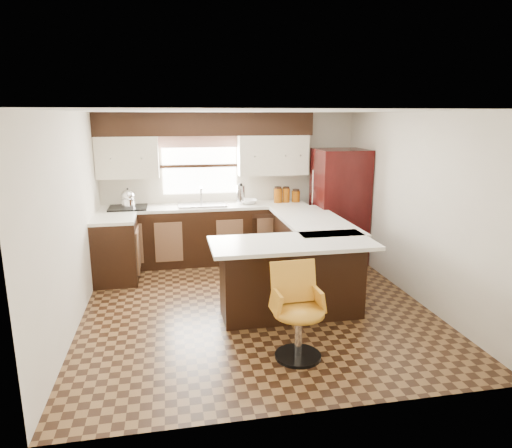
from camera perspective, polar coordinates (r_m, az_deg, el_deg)
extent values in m
plane|color=#49301A|center=(5.89, -0.14, -10.10)|extent=(4.40, 4.40, 0.00)
plane|color=silver|center=(5.40, -0.15, 13.93)|extent=(4.40, 4.40, 0.00)
plane|color=beige|center=(7.66, -3.23, 4.76)|extent=(4.40, 0.00, 4.40)
plane|color=beige|center=(3.46, 6.70, -6.10)|extent=(4.40, 0.00, 4.40)
plane|color=beige|center=(5.54, -22.01, 0.43)|extent=(0.00, 4.40, 4.40)
plane|color=beige|center=(6.26, 19.12, 2.07)|extent=(0.00, 4.40, 4.40)
cube|color=black|center=(7.48, -6.26, -1.39)|extent=(3.30, 0.60, 0.90)
cube|color=black|center=(6.87, -17.10, -3.25)|extent=(0.60, 0.70, 0.90)
cube|color=silver|center=(7.37, -6.36, 2.16)|extent=(3.30, 0.60, 0.04)
cube|color=silver|center=(6.76, -17.37, 0.59)|extent=(0.60, 0.70, 0.04)
cube|color=black|center=(7.36, -6.31, 12.32)|extent=(3.40, 0.35, 0.36)
cube|color=beige|center=(7.39, -15.77, 8.02)|extent=(0.94, 0.35, 0.64)
cube|color=beige|center=(7.55, 2.08, 8.62)|extent=(1.14, 0.35, 0.64)
cube|color=white|center=(7.55, -7.04, 7.23)|extent=(1.20, 0.02, 0.90)
cube|color=#D19B93|center=(7.48, -7.10, 10.17)|extent=(1.30, 0.06, 0.18)
cube|color=#B2B2B7|center=(7.34, -6.74, 2.40)|extent=(0.75, 0.45, 0.03)
cube|color=black|center=(7.35, 1.72, -1.73)|extent=(0.58, 0.03, 0.78)
cube|color=black|center=(7.35, -15.72, 1.98)|extent=(0.58, 0.50, 0.02)
cube|color=black|center=(6.52, 6.64, -3.64)|extent=(0.60, 1.95, 0.90)
cube|color=black|center=(5.49, 4.42, -6.90)|extent=(1.65, 0.60, 0.90)
cube|color=silver|center=(6.41, 7.18, 0.43)|extent=(0.84, 1.95, 0.04)
cube|color=silver|center=(5.25, 4.56, -2.41)|extent=(1.89, 0.84, 0.04)
cube|color=black|center=(7.51, 10.34, 2.20)|extent=(0.79, 0.75, 1.83)
cylinder|color=silver|center=(7.40, -1.93, 3.66)|extent=(0.14, 0.14, 0.30)
imported|color=white|center=(7.45, -0.94, 2.81)|extent=(0.29, 0.29, 0.07)
cylinder|color=#874208|center=(7.55, 2.75, 3.58)|extent=(0.14, 0.14, 0.23)
cylinder|color=#874208|center=(7.58, 3.78, 3.59)|extent=(0.12, 0.12, 0.23)
cylinder|color=#874208|center=(7.63, 5.00, 3.45)|extent=(0.14, 0.14, 0.18)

